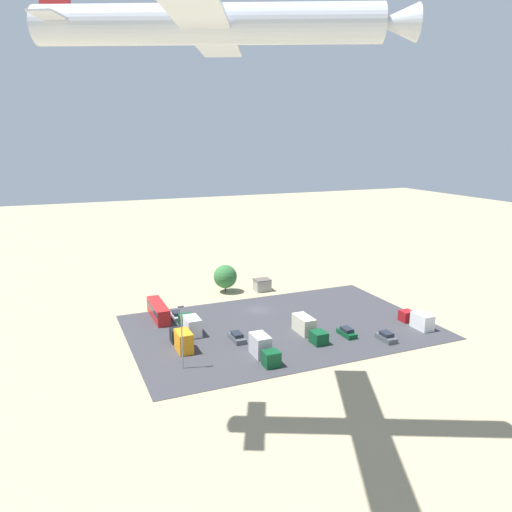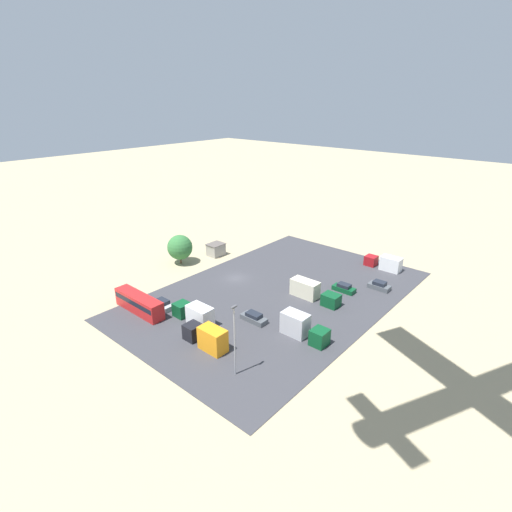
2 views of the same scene
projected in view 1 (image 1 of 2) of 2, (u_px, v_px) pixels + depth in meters
The scene contains 16 objects.
ground_plane at pixel (259, 310), 103.24m from camera, with size 400.00×400.00×0.00m, color tan.
parking_lot_surface at pixel (281, 327), 93.82m from camera, with size 55.59×36.18×0.08m.
shed_building at pixel (262, 285), 115.98m from camera, with size 3.74×3.15×2.78m.
bus at pixel (158, 310), 97.94m from camera, with size 2.46×10.69×3.07m.
parked_car_0 at pixel (177, 316), 97.82m from camera, with size 1.95×4.17×1.48m.
parked_car_1 at pixel (386, 337), 87.24m from camera, with size 1.96×4.02×1.55m.
parked_car_2 at pixel (237, 337), 87.25m from camera, with size 1.85×4.50×1.47m.
parked_car_3 at pixel (347, 332), 89.37m from camera, with size 1.82×4.20×1.50m.
parked_truck_0 at pixel (263, 349), 80.02m from camera, with size 2.47×7.54×3.52m.
parked_truck_1 at pixel (308, 328), 89.34m from camera, with size 2.41×9.44×3.08m.
parked_truck_2 at pixel (418, 320), 93.65m from camera, with size 2.35×7.58×2.94m.
parked_truck_3 at pixel (182, 340), 83.79m from camera, with size 2.34×7.51×3.45m.
parked_truck_4 at pixel (191, 325), 90.82m from camera, with size 2.44×7.76×3.25m.
tree_near_shed at pixel (225, 277), 114.48m from camera, with size 5.37×5.37×6.38m.
light_pole_lot_centre at pixel (182, 335), 75.61m from camera, with size 0.90×0.28×10.09m.
airplane at pixel (222, 24), 48.35m from camera, with size 35.30×29.63×8.88m.
Camera 1 is at (38.67, 89.95, 34.61)m, focal length 35.00 mm.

